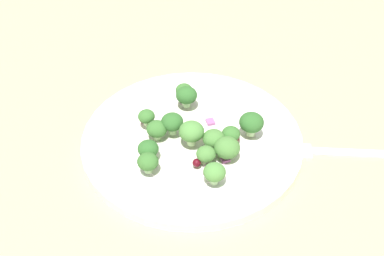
{
  "coord_description": "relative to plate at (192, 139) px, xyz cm",
  "views": [
    {
      "loc": [
        -48.11,
        -10.73,
        44.29
      ],
      "look_at": [
        -2.2,
        -2.32,
        2.7
      ],
      "focal_mm": 49.76,
      "sensor_mm": 36.0,
      "label": 1
    }
  ],
  "objects": [
    {
      "name": "ground_plane",
      "position": [
        2.2,
        2.32,
        -1.86
      ],
      "size": [
        180.0,
        180.0,
        2.0
      ],
      "primitive_type": "cube",
      "color": "tan"
    },
    {
      "name": "plate",
      "position": [
        0.0,
        0.0,
        0.0
      ],
      "size": [
        26.38,
        26.38,
        1.7
      ],
      "color": "white",
      "rests_on": "ground_plane"
    },
    {
      "name": "dressing_pool",
      "position": [
        -0.0,
        -0.0,
        0.44
      ],
      "size": [
        15.3,
        15.3,
        0.2
      ],
      "primitive_type": "cylinder",
      "color": "white",
      "rests_on": "plate"
    },
    {
      "name": "broccoli_floret_0",
      "position": [
        -0.2,
        2.61,
        2.52
      ],
      "size": [
        2.64,
        2.64,
        2.67
      ],
      "color": "#9EC684",
      "rests_on": "plate"
    },
    {
      "name": "broccoli_floret_1",
      "position": [
        5.02,
        1.61,
        2.56
      ],
      "size": [
        2.67,
        2.67,
        2.7
      ],
      "color": "#8EB77A",
      "rests_on": "plate"
    },
    {
      "name": "broccoli_floret_2",
      "position": [
        -4.74,
        4.11,
        2.17
      ],
      "size": [
        2.38,
        2.38,
        2.41
      ],
      "color": "#8EB77A",
      "rests_on": "plate"
    },
    {
      "name": "broccoli_floret_3",
      "position": [
        -1.66,
        -0.25,
        2.74
      ],
      "size": [
        2.92,
        2.92,
        2.96
      ],
      "color": "#ADD18E",
      "rests_on": "plate"
    },
    {
      "name": "broccoli_floret_4",
      "position": [
        -1.7,
        -2.84,
        2.09
      ],
      "size": [
        2.59,
        2.59,
        2.62
      ],
      "color": "#ADD18E",
      "rests_on": "plate"
    },
    {
      "name": "broccoli_floret_5",
      "position": [
        -0.51,
        -4.67,
        2.07
      ],
      "size": [
        2.16,
        2.16,
        2.19
      ],
      "color": "#9EC684",
      "rests_on": "plate"
    },
    {
      "name": "broccoli_floret_6",
      "position": [
        -3.09,
        -4.54,
        2.25
      ],
      "size": [
        2.95,
        2.95,
        2.99
      ],
      "color": "#9EC684",
      "rests_on": "plate"
    },
    {
      "name": "broccoli_floret_7",
      "position": [
        7.04,
        2.29,
        1.69
      ],
      "size": [
        2.2,
        2.2,
        2.23
      ],
      "color": "#9EC684",
      "rests_on": "plate"
    },
    {
      "name": "broccoli_floret_8",
      "position": [
        -6.72,
        3.66,
        2.17
      ],
      "size": [
        2.36,
        2.36,
        2.39
      ],
      "color": "#9EC684",
      "rests_on": "plate"
    },
    {
      "name": "broccoli_floret_9",
      "position": [
        1.31,
        -6.83,
        2.59
      ],
      "size": [
        2.91,
        2.91,
        2.95
      ],
      "color": "#ADD18E",
      "rests_on": "plate"
    },
    {
      "name": "broccoli_floret_10",
      "position": [
        -4.23,
        -2.36,
        2.0
      ],
      "size": [
        2.2,
        2.2,
        2.23
      ],
      "color": "#9EC684",
      "rests_on": "plate"
    },
    {
      "name": "broccoli_floret_11",
      "position": [
        -6.97,
        -3.72,
        2.17
      ],
      "size": [
        2.45,
        2.45,
        2.48
      ],
      "color": "#9EC684",
      "rests_on": "plate"
    },
    {
      "name": "broccoli_floret_12",
      "position": [
        0.53,
        5.63,
        2.28
      ],
      "size": [
        2.04,
        2.04,
        2.06
      ],
      "color": "#ADD18E",
      "rests_on": "plate"
    },
    {
      "name": "broccoli_floret_13",
      "position": [
        -1.18,
        3.96,
        2.03
      ],
      "size": [
        2.45,
        2.45,
        2.48
      ],
      "color": "#9EC684",
      "rests_on": "plate"
    },
    {
      "name": "cranberry_0",
      "position": [
        1.56,
        6.43,
        1.05
      ],
      "size": [
        0.87,
        0.87,
        0.87
      ],
      "primitive_type": "sphere",
      "color": "maroon",
      "rests_on": "plate"
    },
    {
      "name": "cranberry_1",
      "position": [
        -2.84,
        4.97,
        0.98
      ],
      "size": [
        0.79,
        0.79,
        0.79
      ],
      "primitive_type": "sphere",
      "color": "#4C0A14",
      "rests_on": "plate"
    },
    {
      "name": "cranberry_2",
      "position": [
        0.12,
        -1.03,
        1.14
      ],
      "size": [
        0.77,
        0.77,
        0.77
      ],
      "primitive_type": "sphere",
      "color": "maroon",
      "rests_on": "plate"
    },
    {
      "name": "cranberry_3",
      "position": [
        -0.02,
        -5.27,
        1.18
      ],
      "size": [
        0.84,
        0.84,
        0.84
      ],
      "primitive_type": "sphere",
      "color": "maroon",
      "rests_on": "plate"
    },
    {
      "name": "cranberry_4",
      "position": [
        6.15,
        2.18,
        0.84
      ],
      "size": [
        0.72,
        0.72,
        0.72
      ],
      "primitive_type": "sphere",
      "color": "maroon",
      "rests_on": "plate"
    },
    {
      "name": "cranberry_5",
      "position": [
        -5.05,
        -1.46,
        1.31
      ],
      "size": [
        0.97,
        0.97,
        0.97
      ],
      "primitive_type": "sphere",
      "color": "#4C0A14",
      "rests_on": "plate"
    },
    {
      "name": "onion_bit_0",
      "position": [
        -5.44,
        -2.84,
        0.73
      ],
      "size": [
        1.23,
        1.06,
        0.49
      ],
      "primitive_type": "cube",
      "rotation": [
        0.0,
        0.0,
        3.11
      ],
      "color": "#A35B93",
      "rests_on": "plate"
    },
    {
      "name": "onion_bit_1",
      "position": [
        2.79,
        -1.78,
        0.68
      ],
      "size": [
        1.44,
        1.37,
        0.37
      ],
      "primitive_type": "cube",
      "rotation": [
        0.0,
        0.0,
        0.45
      ],
      "color": "#A35B93",
      "rests_on": "plate"
    },
    {
      "name": "onion_bit_2",
      "position": [
        -3.36,
        -4.39,
        0.9
      ],
      "size": [
        1.49,
        1.39,
        0.3
      ],
      "primitive_type": "cube",
      "rotation": [
        0.0,
        0.0,
        0.57
      ],
      "color": "#843D75",
      "rests_on": "plate"
    },
    {
      "name": "fork",
      "position": [
        1.79,
        -18.71,
        -0.61
      ],
      "size": [
        4.0,
        18.68,
        0.5
      ],
      "color": "silver",
      "rests_on": "ground_plane"
    }
  ]
}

